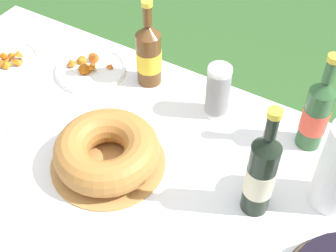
% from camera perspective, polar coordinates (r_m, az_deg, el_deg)
% --- Properties ---
extents(garden_table, '(1.72, 0.99, 0.67)m').
position_cam_1_polar(garden_table, '(1.33, -5.36, -8.29)').
color(garden_table, brown).
rests_on(garden_table, ground_plane).
extents(tablecloth, '(1.73, 1.00, 0.10)m').
position_cam_1_polar(tablecloth, '(1.29, -5.50, -7.07)').
color(tablecloth, white).
rests_on(tablecloth, garden_table).
extents(bundt_cake, '(0.32, 0.32, 0.10)m').
position_cam_1_polar(bundt_cake, '(1.28, -7.46, -3.13)').
color(bundt_cake, '#B78447').
rests_on(bundt_cake, tablecloth).
extents(cup_stack, '(0.07, 0.07, 0.18)m').
position_cam_1_polar(cup_stack, '(1.39, 6.10, 4.24)').
color(cup_stack, white).
rests_on(cup_stack, tablecloth).
extents(cider_bottle_green, '(0.07, 0.07, 0.31)m').
position_cam_1_polar(cider_bottle_green, '(1.34, 17.64, 1.47)').
color(cider_bottle_green, '#2D562D').
rests_on(cider_bottle_green, tablecloth).
extents(cider_bottle_amber, '(0.08, 0.08, 0.30)m').
position_cam_1_polar(cider_bottle_amber, '(1.49, -2.36, 8.76)').
color(cider_bottle_amber, brown).
rests_on(cider_bottle_amber, tablecloth).
extents(juice_bottle_red, '(0.07, 0.07, 0.34)m').
position_cam_1_polar(juice_bottle_red, '(1.14, 11.26, -5.75)').
color(juice_bottle_red, black).
rests_on(juice_bottle_red, tablecloth).
extents(snack_plate_near, '(0.23, 0.23, 0.06)m').
position_cam_1_polar(snack_plate_near, '(1.71, -19.16, 7.56)').
color(snack_plate_near, white).
rests_on(snack_plate_near, tablecloth).
extents(snack_plate_right, '(0.24, 0.24, 0.06)m').
position_cam_1_polar(snack_plate_right, '(1.61, -9.49, 6.90)').
color(snack_plate_right, white).
rests_on(snack_plate_right, tablecloth).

